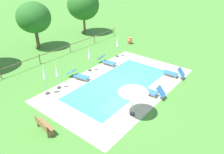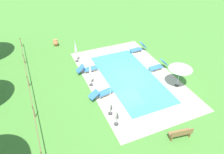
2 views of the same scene
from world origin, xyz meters
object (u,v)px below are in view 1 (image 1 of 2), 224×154
Objects in this scene: patio_umbrella_open_foreground at (133,89)px; patio_umbrella_closed_row_mid_west at (89,56)px; wooden_bench_lawn_side at (43,125)px; sun_lounger_north_far at (78,75)px; sun_lounger_north_mid at (173,73)px; sun_lounger_north_end at (152,91)px; patio_umbrella_closed_row_west at (44,75)px; tree_centre at (34,18)px; terracotta_urn_near_fence at (130,41)px; tree_west_mid at (83,5)px; patio_umbrella_closed_row_centre at (117,43)px; sun_lounger_north_near_steps at (107,61)px; patio_umbrella_closed_row_mid_east at (57,73)px.

patio_umbrella_closed_row_mid_west is (2.97, 6.64, -0.47)m from patio_umbrella_open_foreground.
sun_lounger_north_far is at bearing 28.44° from wooden_bench_lawn_side.
sun_lounger_north_mid reaches higher than sun_lounger_north_end.
patio_umbrella_closed_row_west is at bearing 177.25° from sun_lounger_north_far.
sun_lounger_north_mid reaches higher than wooden_bench_lawn_side.
patio_umbrella_closed_row_west reaches higher than patio_umbrella_closed_row_mid_west.
sun_lounger_north_far is (-5.36, 6.17, -0.03)m from sun_lounger_north_mid.
patio_umbrella_closed_row_west is at bearing -121.45° from tree_centre.
sun_lounger_north_far is 6.42m from sun_lounger_north_end.
terracotta_urn_near_fence is 8.12m from tree_west_mid.
sun_lounger_north_end is 1.24× the size of wooden_bench_lawn_side.
patio_umbrella_closed_row_mid_west is 0.40× the size of tree_west_mid.
patio_umbrella_closed_row_centre is 0.39× the size of tree_west_mid.
patio_umbrella_closed_row_mid_west is at bearing 119.19° from sun_lounger_north_mid.
sun_lounger_north_near_steps is 6.97m from patio_umbrella_closed_row_west.
sun_lounger_north_mid is 15.83m from tree_centre.
sun_lounger_north_mid is 16.17m from tree_west_mid.
terracotta_urn_near_fence is (11.34, 7.95, -1.56)m from patio_umbrella_open_foreground.
wooden_bench_lawn_side is at bearing -142.12° from tree_west_mid.
patio_umbrella_closed_row_west is at bearing 50.95° from wooden_bench_lawn_side.
tree_centre is (0.77, 15.29, 3.10)m from sun_lounger_north_end.
tree_west_mid is 7.49m from tree_centre.
sun_lounger_north_mid is 6.67m from patio_umbrella_closed_row_centre.
sun_lounger_north_far is at bearing -137.48° from tree_west_mid.
wooden_bench_lawn_side is (-7.51, -3.46, -1.04)m from patio_umbrella_closed_row_mid_west.
patio_umbrella_closed_row_west is 0.47× the size of tree_centre.
sun_lounger_north_mid is (1.62, -6.14, 0.02)m from sun_lounger_north_near_steps.
sun_lounger_north_far is at bearing -3.83° from patio_umbrella_closed_row_mid_east.
patio_umbrella_closed_row_mid_west is at bearing 2.12° from patio_umbrella_closed_row_west.
patio_umbrella_closed_row_mid_west reaches higher than wooden_bench_lawn_side.
tree_west_mid reaches higher than sun_lounger_north_end.
patio_umbrella_closed_row_west is 15.82m from tree_west_mid.
patio_umbrella_closed_row_west reaches higher than patio_umbrella_open_foreground.
sun_lounger_north_near_steps is at bearing -123.97° from tree_west_mid.
sun_lounger_north_near_steps is 6.57m from sun_lounger_north_end.
sun_lounger_north_mid is 9.13m from terracotta_urn_near_fence.
sun_lounger_north_near_steps is 0.85× the size of patio_umbrella_closed_row_mid_west.
patio_umbrella_closed_row_mid_east is (1.09, -0.01, -0.26)m from patio_umbrella_closed_row_west.
patio_umbrella_closed_row_centre is 2.95× the size of terracotta_urn_near_fence.
sun_lounger_north_mid reaches higher than sun_lounger_north_near_steps.
tree_centre is at bearing 87.13° from sun_lounger_north_end.
patio_umbrella_closed_row_centre reaches higher than sun_lounger_north_end.
tree_west_mid is at bearing 73.63° from sun_lounger_north_mid.
patio_umbrella_closed_row_mid_west is 8.54m from terracotta_urn_near_fence.
patio_umbrella_closed_row_mid_east is at bearing 119.53° from sun_lounger_north_end.
tree_west_mid reaches higher than patio_umbrella_closed_row_west.
sun_lounger_north_end is at bearing -60.47° from patio_umbrella_closed_row_mid_east.
terracotta_urn_near_fence is at bearing 16.81° from patio_umbrella_closed_row_centre.
sun_lounger_north_end reaches higher than sun_lounger_north_near_steps.
patio_umbrella_closed_row_mid_west is at bearing -133.00° from tree_west_mid.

